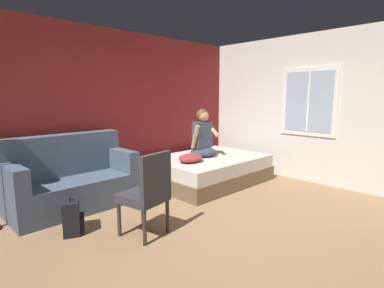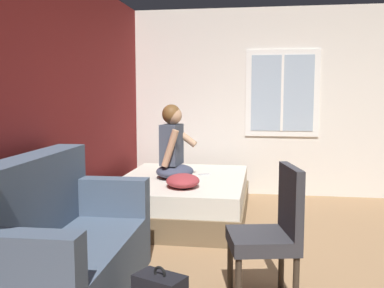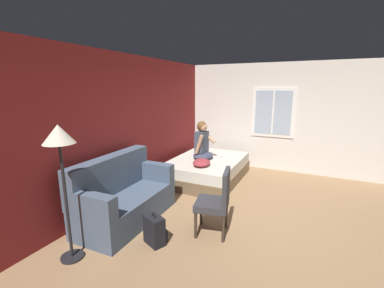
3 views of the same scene
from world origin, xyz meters
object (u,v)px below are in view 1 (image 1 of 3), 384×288
object	(u,v)px
couch	(72,181)
side_chair	(148,191)
person_seated	(203,137)
bed	(208,169)
backpack	(72,217)
throw_pillow	(191,158)
cell_phone	(226,156)

from	to	relation	value
couch	side_chair	world-z (taller)	couch
couch	person_seated	xyz separation A→B (m)	(2.31, -0.38, 0.44)
bed	backpack	bearing A→B (deg)	-172.71
throw_pillow	cell_phone	bearing A→B (deg)	-9.91
side_chair	backpack	distance (m)	0.96
bed	cell_phone	xyz separation A→B (m)	(0.24, -0.23, 0.25)
person_seated	cell_phone	xyz separation A→B (m)	(0.27, -0.34, -0.35)
side_chair	throw_pillow	bearing A→B (deg)	30.61
person_seated	throw_pillow	bearing A→B (deg)	-158.06
couch	backpack	xyz separation A→B (m)	(-0.34, -0.83, -0.20)
person_seated	cell_phone	bearing A→B (deg)	-51.66
backpack	cell_phone	size ratio (longest dim) A/B	3.18
side_chair	couch	bearing A→B (deg)	99.78
bed	cell_phone	distance (m)	0.42
backpack	throw_pillow	xyz separation A→B (m)	(2.14, 0.24, 0.36)
throw_pillow	cell_phone	distance (m)	0.79
couch	person_seated	bearing A→B (deg)	-9.30
cell_phone	side_chair	bearing A→B (deg)	-18.30
couch	cell_phone	distance (m)	2.68
throw_pillow	cell_phone	xyz separation A→B (m)	(0.78, -0.14, -0.07)
backpack	couch	bearing A→B (deg)	67.37
bed	couch	distance (m)	2.40
person_seated	cell_phone	world-z (taller)	person_seated
person_seated	cell_phone	size ratio (longest dim) A/B	6.08
person_seated	backpack	size ratio (longest dim) A/B	1.91
side_chair	cell_phone	size ratio (longest dim) A/B	6.81
bed	side_chair	world-z (taller)	side_chair
cell_phone	bed	bearing A→B (deg)	-81.73
cell_phone	couch	bearing A→B (deg)	-52.39
cell_phone	backpack	bearing A→B (deg)	-34.69
couch	backpack	world-z (taller)	couch
couch	throw_pillow	size ratio (longest dim) A/B	3.58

